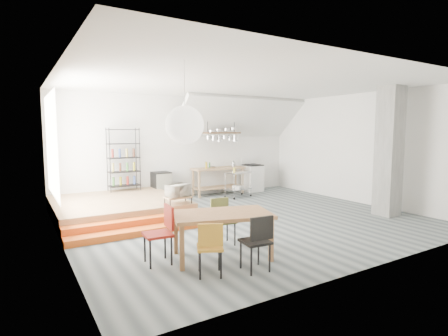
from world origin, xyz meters
TOP-DOWN VIEW (x-y plane):
  - floor at (0.00, 0.00)m, footprint 8.00×8.00m
  - wall_back at (0.00, 3.50)m, footprint 8.00×0.04m
  - wall_left at (-4.00, 0.00)m, footprint 0.04×7.00m
  - wall_right at (4.00, 0.00)m, footprint 0.04×7.00m
  - ceiling at (0.00, 0.00)m, footprint 8.00×7.00m
  - slope_ceiling at (1.80, 2.90)m, footprint 4.40×1.44m
  - window_pane at (-3.98, 1.50)m, footprint 0.02×2.50m
  - platform at (-2.50, 2.00)m, footprint 3.00×3.00m
  - step_lower at (-2.50, 0.05)m, footprint 3.00×0.35m
  - step_upper at (-2.50, 0.40)m, footprint 3.00×0.35m
  - concrete_column at (3.30, -1.50)m, footprint 0.50×0.50m
  - kitchen_counter at (1.10, 3.15)m, footprint 1.80×0.60m
  - stove at (2.50, 3.16)m, footprint 0.60×0.60m
  - pot_rack at (1.13, 2.92)m, footprint 1.20×0.50m
  - wire_shelving at (-2.00, 3.20)m, footprint 0.88×0.38m
  - microwave_shelf at (-1.40, 0.75)m, footprint 0.60×0.40m
  - paper_lantern at (-2.36, -1.75)m, footprint 0.60×0.60m
  - dining_table at (-1.78, -1.92)m, footprint 1.79×1.32m
  - chair_mustard at (-2.33, -2.51)m, footprint 0.50×0.50m
  - chair_black at (-1.64, -2.71)m, footprint 0.43×0.43m
  - chair_olive at (-1.40, -1.28)m, footprint 0.42×0.42m
  - chair_red at (-2.72, -1.63)m, footprint 0.45×0.45m
  - rolling_cart at (1.41, 2.41)m, footprint 0.91×0.63m
  - mini_fridge at (-0.88, 3.20)m, footprint 0.51×0.51m
  - microwave at (-1.40, 0.75)m, footprint 0.61×0.51m
  - bowl at (0.89, 3.10)m, footprint 0.23×0.23m

SIDE VIEW (x-z plane):
  - floor at x=0.00m, z-range 0.00..0.00m
  - step_lower at x=-2.50m, z-range 0.00..0.13m
  - step_upper at x=-2.50m, z-range 0.00..0.27m
  - platform at x=-2.50m, z-range 0.00..0.40m
  - mini_fridge at x=-0.88m, z-range 0.00..0.87m
  - stove at x=2.50m, z-range -0.11..1.07m
  - chair_mustard at x=-2.33m, z-range 0.08..0.90m
  - chair_olive at x=-1.40m, z-range 0.08..0.93m
  - chair_black at x=-1.64m, z-range 0.08..0.96m
  - rolling_cart at x=1.41m, z-range 0.12..0.95m
  - microwave_shelf at x=-1.40m, z-range 0.46..0.63m
  - chair_red at x=-2.72m, z-range 0.09..1.01m
  - kitchen_counter at x=1.10m, z-range 0.17..1.08m
  - dining_table at x=-1.78m, z-range 0.30..1.06m
  - microwave at x=-1.40m, z-range 0.56..0.86m
  - bowl at x=0.89m, z-range 0.91..0.96m
  - wire_shelving at x=-2.00m, z-range 0.43..2.23m
  - wall_back at x=0.00m, z-range 0.00..3.20m
  - wall_left at x=-4.00m, z-range 0.00..3.20m
  - wall_right at x=4.00m, z-range 0.00..3.20m
  - concrete_column at x=3.30m, z-range 0.00..3.20m
  - window_pane at x=-3.98m, z-range 0.70..2.90m
  - pot_rack at x=1.13m, z-range 1.26..2.69m
  - paper_lantern at x=-2.36m, z-range 1.90..2.50m
  - slope_ceiling at x=1.80m, z-range 1.89..3.21m
  - ceiling at x=0.00m, z-range 3.19..3.21m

